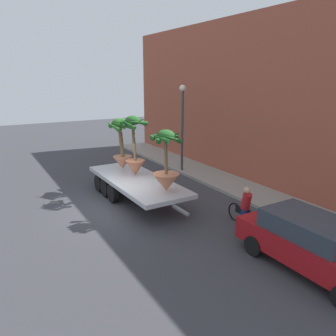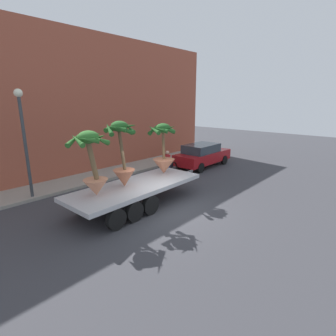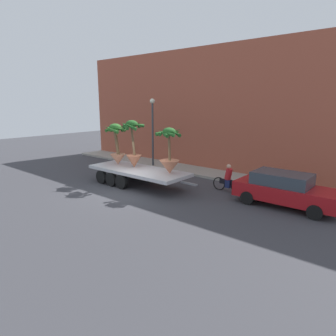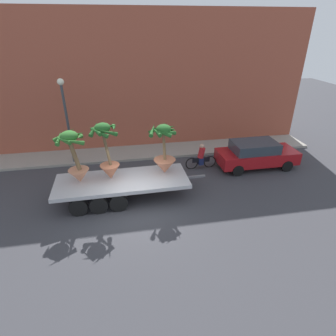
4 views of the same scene
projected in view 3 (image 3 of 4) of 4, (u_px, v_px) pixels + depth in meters
name	position (u px, v px, depth m)	size (l,w,h in m)	color
ground_plane	(131.00, 191.00, 16.33)	(60.00, 60.00, 0.00)	#38383D
sidewalk	(196.00, 171.00, 20.85)	(24.00, 2.20, 0.15)	gray
building_facade	(211.00, 110.00, 21.22)	(24.00, 1.20, 8.42)	#9E4C38
flatbed_trailer	(135.00, 172.00, 17.50)	(7.22, 2.42, 0.98)	#B7BABF
potted_palm_rear	(169.00, 154.00, 16.01)	(1.37, 1.34, 2.46)	#C17251
potted_palm_middle	(117.00, 145.00, 18.39)	(1.49, 1.55, 2.49)	tan
potted_palm_front	(133.00, 146.00, 17.50)	(1.32, 1.38, 2.74)	#B26647
cyclist	(228.00, 179.00, 16.19)	(1.84, 0.35, 1.54)	black
parked_car	(285.00, 189.00, 13.84)	(4.59, 1.91, 1.58)	maroon
street_lamp	(153.00, 123.00, 21.68)	(0.36, 0.36, 4.83)	#383D42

